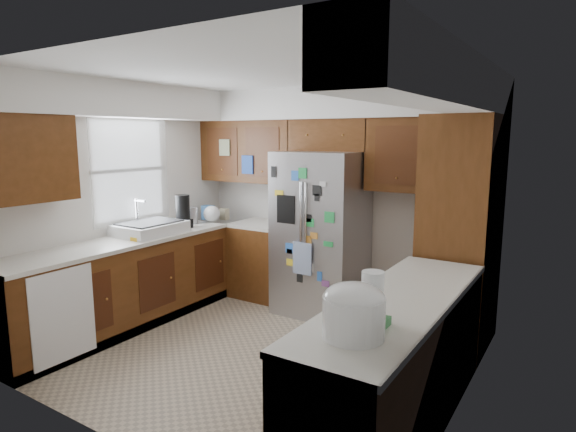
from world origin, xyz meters
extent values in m
plane|color=tan|center=(0.00, 0.00, 0.00)|extent=(3.60, 3.60, 0.00)
cube|color=silver|center=(0.00, 1.60, 1.25)|extent=(3.60, 0.04, 2.50)
cube|color=silver|center=(-1.80, 0.00, 1.25)|extent=(0.04, 3.20, 2.50)
cube|color=silver|center=(1.80, 0.00, 1.25)|extent=(0.04, 3.20, 2.50)
cube|color=silver|center=(0.00, -1.60, 1.25)|extent=(3.60, 0.04, 2.50)
cube|color=white|center=(0.00, 0.00, 2.51)|extent=(3.60, 3.20, 0.02)
cube|color=white|center=(0.00, 1.41, 2.33)|extent=(3.60, 0.38, 0.35)
cube|color=white|center=(-1.61, 0.00, 2.33)|extent=(0.38, 3.20, 0.35)
cube|color=white|center=(1.61, 0.00, 2.33)|extent=(0.38, 3.20, 0.35)
cube|color=#48260D|center=(-1.14, 1.43, 1.77)|extent=(1.33, 0.34, 0.75)
cube|color=#48260D|center=(1.14, 1.43, 1.77)|extent=(1.33, 0.34, 0.75)
cube|color=#48260D|center=(-1.63, -1.15, 1.77)|extent=(0.34, 0.85, 0.75)
cube|color=white|center=(-1.79, 0.10, 1.60)|extent=(0.02, 0.90, 1.05)
cube|color=white|center=(-1.75, 0.10, 1.60)|extent=(0.01, 1.02, 1.15)
cube|color=#1C44A6|center=(-1.03, 1.24, 1.62)|extent=(0.16, 0.02, 0.22)
cube|color=beige|center=(-1.39, 1.24, 1.82)|extent=(0.16, 0.02, 0.20)
cube|color=#48260D|center=(-1.50, -0.30, 0.44)|extent=(0.60, 2.60, 0.88)
cube|color=#48260D|center=(-0.83, 1.30, 0.44)|extent=(0.75, 0.60, 0.88)
cube|color=silver|center=(-1.50, -0.30, 0.90)|extent=(0.63, 2.60, 0.04)
cube|color=silver|center=(-0.83, 1.30, 0.90)|extent=(0.75, 0.60, 0.04)
cube|color=black|center=(-1.50, -0.30, 0.05)|extent=(0.60, 2.60, 0.10)
cube|color=white|center=(-1.19, -1.15, 0.46)|extent=(0.01, 0.58, 0.80)
cube|color=#48260D|center=(1.50, -0.47, 0.44)|extent=(0.60, 2.25, 0.88)
cube|color=silver|center=(1.50, -0.47, 0.90)|extent=(0.63, 2.25, 0.04)
cube|color=black|center=(1.50, -0.47, 0.05)|extent=(0.60, 2.25, 0.10)
cube|color=#48260D|center=(1.50, 1.15, 1.07)|extent=(0.60, 0.90, 2.15)
cube|color=#99999E|center=(0.00, 1.21, 0.90)|extent=(0.90, 0.75, 1.80)
cylinder|color=silver|center=(-0.03, 0.82, 1.05)|extent=(0.02, 0.02, 0.90)
cylinder|color=silver|center=(0.03, 0.82, 1.05)|extent=(0.02, 0.02, 0.90)
cube|color=black|center=(-0.22, 0.83, 1.20)|extent=(0.22, 0.01, 0.30)
cube|color=silver|center=(0.00, 0.80, 0.70)|extent=(0.22, 0.01, 0.34)
cube|color=black|center=(-0.05, 0.82, 0.48)|extent=(0.07, 0.00, 0.10)
cube|color=yellow|center=(-0.06, 0.82, 0.76)|extent=(0.07, 0.00, 0.11)
cube|color=black|center=(-0.17, 0.82, 0.75)|extent=(0.07, 0.00, 0.05)
cube|color=white|center=(0.10, 0.82, 0.61)|extent=(0.06, 0.00, 0.10)
cube|color=black|center=(0.15, 0.82, 1.42)|extent=(0.10, 0.00, 0.10)
cube|color=green|center=(0.29, 0.82, 0.89)|extent=(0.11, 0.00, 0.05)
cube|color=black|center=(-0.37, 0.82, 1.59)|extent=(0.06, 0.00, 0.12)
cube|color=#8C4C99|center=(0.26, 0.82, 0.47)|extent=(0.09, 0.00, 0.06)
cube|color=white|center=(0.22, 0.82, 1.49)|extent=(0.07, 0.00, 0.05)
cube|color=black|center=(0.03, 0.82, 0.68)|extent=(0.06, 0.00, 0.10)
cube|color=blue|center=(0.19, 0.82, 0.53)|extent=(0.06, 0.00, 0.10)
cube|color=yellow|center=(-0.31, 0.82, 1.37)|extent=(0.11, 0.00, 0.06)
cube|color=black|center=(0.05, 0.82, 1.13)|extent=(0.08, 0.00, 0.08)
cube|color=blue|center=(-0.17, 0.82, 0.79)|extent=(0.10, 0.00, 0.11)
cube|color=blue|center=(-0.03, 0.82, 0.81)|extent=(0.06, 0.00, 0.10)
cube|color=orange|center=(0.02, 0.82, 0.66)|extent=(0.11, 0.00, 0.07)
cube|color=green|center=(0.07, 0.82, 1.09)|extent=(0.11, 0.00, 0.09)
cube|color=green|center=(0.30, 0.82, 1.16)|extent=(0.11, 0.00, 0.11)
cube|color=black|center=(0.15, 0.82, 1.35)|extent=(0.05, 0.00, 0.07)
cube|color=orange|center=(0.06, 0.82, 0.89)|extent=(0.08, 0.00, 0.11)
cube|color=blue|center=(-0.11, 0.82, 1.56)|extent=(0.09, 0.00, 0.10)
cube|color=green|center=(-0.02, 0.82, 1.59)|extent=(0.09, 0.00, 0.11)
cube|color=orange|center=(0.12, 0.82, 0.95)|extent=(0.08, 0.00, 0.07)
cube|color=yellow|center=(-0.17, 0.82, 0.63)|extent=(0.09, 0.00, 0.07)
cube|color=#48260D|center=(0.00, 1.43, 1.98)|extent=(0.96, 0.34, 0.35)
sphere|color=#1517C6|center=(-0.33, 1.36, 2.27)|extent=(0.25, 0.25, 0.25)
cylinder|color=black|center=(0.27, 1.39, 2.22)|extent=(0.25, 0.25, 0.14)
ellipsoid|color=#333338|center=(0.27, 1.39, 2.29)|extent=(0.23, 0.23, 0.10)
cube|color=white|center=(-1.50, 0.10, 0.98)|extent=(0.52, 0.70, 0.12)
cube|color=black|center=(-1.50, 0.10, 1.04)|extent=(0.44, 0.60, 0.02)
cylinder|color=silver|center=(-1.70, 0.10, 1.14)|extent=(0.02, 0.02, 0.30)
cylinder|color=silver|center=(-1.64, 0.10, 1.27)|extent=(0.16, 0.02, 0.02)
cube|color=yellow|center=(-1.35, -0.16, 0.94)|extent=(0.10, 0.18, 0.04)
cube|color=black|center=(-1.45, 0.55, 0.97)|extent=(0.18, 0.14, 0.10)
cylinder|color=black|center=(-1.45, 0.55, 1.16)|extent=(0.16, 0.16, 0.28)
cylinder|color=#99999E|center=(-1.55, 0.79, 1.02)|extent=(0.14, 0.14, 0.20)
sphere|color=white|center=(-1.43, 1.02, 1.02)|extent=(0.20, 0.20, 0.20)
cube|color=#3F72B2|center=(-1.58, 1.12, 1.01)|extent=(0.14, 0.10, 0.18)
cube|color=#BFB28C|center=(-1.41, 1.23, 0.99)|extent=(0.10, 0.08, 0.14)
cylinder|color=white|center=(-1.50, 0.40, 0.98)|extent=(0.08, 0.08, 0.11)
cylinder|color=white|center=(1.50, -1.19, 1.03)|extent=(0.33, 0.33, 0.22)
ellipsoid|color=white|center=(1.50, -1.19, 1.14)|extent=(0.32, 0.32, 0.14)
cube|color=black|center=(1.35, -1.19, 1.05)|extent=(0.04, 0.06, 0.04)
cylinder|color=white|center=(1.49, -0.92, 1.06)|extent=(0.13, 0.13, 0.29)
camera|label=1|loc=(2.50, -3.40, 1.97)|focal=30.00mm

